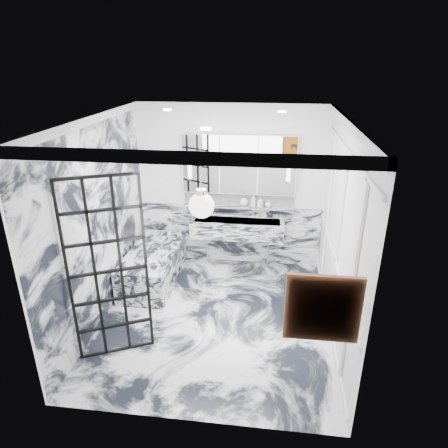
# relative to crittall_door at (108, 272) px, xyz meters

# --- Properties ---
(floor) EXTENTS (3.60, 3.60, 0.00)m
(floor) POSITION_rel_crittall_door_xyz_m (1.14, 0.86, -1.15)
(floor) COLOR silver
(floor) RESTS_ON ground
(ceiling) EXTENTS (3.60, 3.60, 0.00)m
(ceiling) POSITION_rel_crittall_door_xyz_m (1.14, 0.86, 1.65)
(ceiling) COLOR white
(ceiling) RESTS_ON wall_back
(wall_back) EXTENTS (3.60, 0.00, 3.60)m
(wall_back) POSITION_rel_crittall_door_xyz_m (1.14, 2.66, 0.25)
(wall_back) COLOR white
(wall_back) RESTS_ON floor
(wall_front) EXTENTS (3.60, 0.00, 3.60)m
(wall_front) POSITION_rel_crittall_door_xyz_m (1.14, -0.94, 0.25)
(wall_front) COLOR white
(wall_front) RESTS_ON floor
(wall_left) EXTENTS (0.00, 3.60, 3.60)m
(wall_left) POSITION_rel_crittall_door_xyz_m (-0.46, 0.86, 0.25)
(wall_left) COLOR white
(wall_left) RESTS_ON floor
(wall_right) EXTENTS (0.00, 3.60, 3.60)m
(wall_right) POSITION_rel_crittall_door_xyz_m (2.74, 0.86, 0.25)
(wall_right) COLOR white
(wall_right) RESTS_ON floor
(marble_clad_back) EXTENTS (3.18, 0.05, 1.05)m
(marble_clad_back) POSITION_rel_crittall_door_xyz_m (1.14, 2.64, -0.63)
(marble_clad_back) COLOR silver
(marble_clad_back) RESTS_ON floor
(marble_clad_left) EXTENTS (0.02, 3.56, 2.68)m
(marble_clad_left) POSITION_rel_crittall_door_xyz_m (-0.44, 0.86, 0.19)
(marble_clad_left) COLOR silver
(marble_clad_left) RESTS_ON floor
(panel_molding) EXTENTS (0.03, 3.40, 2.30)m
(panel_molding) POSITION_rel_crittall_door_xyz_m (2.72, 0.86, 0.15)
(panel_molding) COLOR white
(panel_molding) RESTS_ON floor
(soap_bottle_a) EXTENTS (0.11, 0.11, 0.22)m
(soap_bottle_a) POSITION_rel_crittall_door_xyz_m (1.55, 2.57, 0.05)
(soap_bottle_a) COLOR #8C5919
(soap_bottle_a) RESTS_ON ledge
(soap_bottle_b) EXTENTS (0.11, 0.11, 0.18)m
(soap_bottle_b) POSITION_rel_crittall_door_xyz_m (1.67, 2.57, 0.03)
(soap_bottle_b) COLOR #4C4C51
(soap_bottle_b) RESTS_ON ledge
(soap_bottle_c) EXTENTS (0.12, 0.12, 0.14)m
(soap_bottle_c) POSITION_rel_crittall_door_xyz_m (1.81, 2.57, 0.01)
(soap_bottle_c) COLOR silver
(soap_bottle_c) RESTS_ON ledge
(face_pot) EXTENTS (0.15, 0.15, 0.15)m
(face_pot) POSITION_rel_crittall_door_xyz_m (1.39, 2.57, 0.01)
(face_pot) COLOR white
(face_pot) RESTS_ON ledge
(amber_bottle) EXTENTS (0.04, 0.04, 0.10)m
(amber_bottle) POSITION_rel_crittall_door_xyz_m (1.72, 2.57, -0.01)
(amber_bottle) COLOR #8C5919
(amber_bottle) RESTS_ON ledge
(flower_vase) EXTENTS (0.08, 0.08, 0.12)m
(flower_vase) POSITION_rel_crittall_door_xyz_m (0.12, 1.01, -0.54)
(flower_vase) COLOR silver
(flower_vase) RESTS_ON bathtub
(crittall_door) EXTENTS (0.81, 0.41, 2.30)m
(crittall_door) POSITION_rel_crittall_door_xyz_m (0.00, 0.00, 0.00)
(crittall_door) COLOR black
(crittall_door) RESTS_ON floor
(artwork) EXTENTS (0.56, 0.05, 0.56)m
(artwork) POSITION_rel_crittall_door_xyz_m (2.34, -0.90, 0.31)
(artwork) COLOR #D76216
(artwork) RESTS_ON wall_front
(pendant_light) EXTENTS (0.26, 0.26, 0.26)m
(pendant_light) POSITION_rel_crittall_door_xyz_m (1.16, -0.19, 0.94)
(pendant_light) COLOR white
(pendant_light) RESTS_ON ceiling
(trough_sink) EXTENTS (1.60, 0.45, 0.30)m
(trough_sink) POSITION_rel_crittall_door_xyz_m (1.29, 2.42, -0.42)
(trough_sink) COLOR silver
(trough_sink) RESTS_ON wall_back
(ledge) EXTENTS (1.90, 0.14, 0.04)m
(ledge) POSITION_rel_crittall_door_xyz_m (1.29, 2.58, -0.08)
(ledge) COLOR silver
(ledge) RESTS_ON wall_back
(subway_tile) EXTENTS (1.90, 0.03, 0.23)m
(subway_tile) POSITION_rel_crittall_door_xyz_m (1.29, 2.65, 0.05)
(subway_tile) COLOR white
(subway_tile) RESTS_ON wall_back
(mirror_cabinet) EXTENTS (1.90, 0.16, 1.00)m
(mirror_cabinet) POSITION_rel_crittall_door_xyz_m (1.29, 2.59, 0.67)
(mirror_cabinet) COLOR white
(mirror_cabinet) RESTS_ON wall_back
(sconce_left) EXTENTS (0.07, 0.07, 0.40)m
(sconce_left) POSITION_rel_crittall_door_xyz_m (0.47, 2.49, 0.63)
(sconce_left) COLOR white
(sconce_left) RESTS_ON mirror_cabinet
(sconce_right) EXTENTS (0.07, 0.07, 0.40)m
(sconce_right) POSITION_rel_crittall_door_xyz_m (2.11, 2.49, 0.63)
(sconce_right) COLOR white
(sconce_right) RESTS_ON mirror_cabinet
(bathtub) EXTENTS (0.75, 1.65, 0.55)m
(bathtub) POSITION_rel_crittall_door_xyz_m (-0.03, 1.76, -0.88)
(bathtub) COLOR silver
(bathtub) RESTS_ON floor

